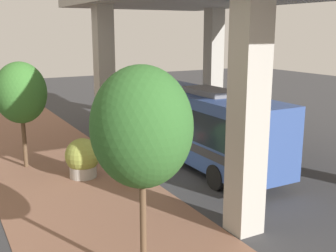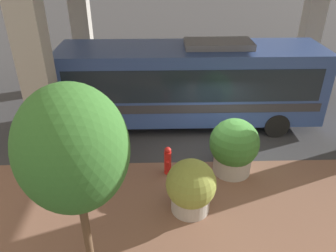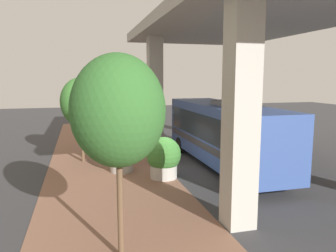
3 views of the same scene
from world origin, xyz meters
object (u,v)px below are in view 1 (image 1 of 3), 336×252
at_px(bus, 196,121).
at_px(fire_hydrant, 116,155).
at_px(planter_middle, 138,158).
at_px(street_tree_near, 142,128).
at_px(planter_front, 83,158).
at_px(street_tree_far, 21,93).

bearing_deg(bus, fire_hydrant, 164.07).
xyz_separation_m(planter_middle, street_tree_near, (-2.81, -6.43, 2.91)).
height_order(bus, street_tree_near, street_tree_near).
xyz_separation_m(planter_front, street_tree_far, (-1.85, 2.58, 2.56)).
height_order(bus, fire_hydrant, bus).
bearing_deg(planter_middle, bus, 18.14).
distance_m(fire_hydrant, street_tree_far, 4.99).
xyz_separation_m(bus, planter_front, (-5.35, 0.42, -1.12)).
relative_size(planter_front, street_tree_near, 0.32).
bearing_deg(street_tree_near, street_tree_far, 94.54).
distance_m(fire_hydrant, planter_front, 1.87).
bearing_deg(street_tree_far, bus, -22.53).
relative_size(planter_front, planter_middle, 0.85).
relative_size(fire_hydrant, planter_middle, 0.54).
bearing_deg(planter_front, planter_middle, -41.38).
xyz_separation_m(fire_hydrant, planter_front, (-1.74, -0.62, 0.29)).
relative_size(fire_hydrant, street_tree_far, 0.22).
relative_size(planter_front, street_tree_far, 0.35).
distance_m(bus, planter_front, 5.49).
height_order(planter_front, planter_middle, planter_middle).
height_order(planter_front, street_tree_near, street_tree_near).
bearing_deg(fire_hydrant, bus, -15.93).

